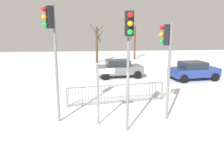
{
  "coord_description": "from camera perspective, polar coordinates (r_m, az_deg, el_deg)",
  "views": [
    {
      "loc": [
        -1.43,
        -8.72,
        4.25
      ],
      "look_at": [
        -0.26,
        3.68,
        1.55
      ],
      "focal_mm": 35.8,
      "sensor_mm": 36.0,
      "label": 1
    }
  ],
  "objects": [
    {
      "name": "ground_plane",
      "position": [
        9.8,
        3.64,
        -13.48
      ],
      "size": [
        60.0,
        60.0,
        0.0
      ],
      "primitive_type": "plane",
      "color": "white"
    },
    {
      "name": "traffic_light_foreground_right",
      "position": [
        10.14,
        13.82,
        6.23
      ],
      "size": [
        0.5,
        0.43,
        4.43
      ],
      "rotation": [
        0.0,
        0.0,
        1.0
      ],
      "color": "slate",
      "rests_on": "ground"
    },
    {
      "name": "traffic_light_foreground_left",
      "position": [
        9.77,
        -15.13,
        8.96
      ],
      "size": [
        0.5,
        0.44,
        5.16
      ],
      "rotation": [
        0.0,
        0.0,
        2.17
      ],
      "color": "slate",
      "rests_on": "ground"
    },
    {
      "name": "traffic_light_mid_left",
      "position": [
        8.49,
        4.33,
        7.66
      ],
      "size": [
        0.33,
        0.57,
        4.89
      ],
      "rotation": [
        0.0,
        0.0,
        3.1
      ],
      "color": "slate",
      "rests_on": "ground"
    },
    {
      "name": "direction_sign_post",
      "position": [
        9.63,
        -3.2,
        -4.16
      ],
      "size": [
        0.77,
        0.24,
        2.72
      ],
      "rotation": [
        0.0,
        0.0,
        0.25
      ],
      "color": "slate",
      "rests_on": "ground"
    },
    {
      "name": "pedestrian_guard_railing",
      "position": [
        12.52,
        1.29,
        -4.94
      ],
      "size": [
        5.51,
        0.83,
        1.07
      ],
      "rotation": [
        0.0,
        0.0,
        0.14
      ],
      "color": "slate",
      "rests_on": "ground"
    },
    {
      "name": "car_blue_near",
      "position": [
        19.12,
        20.12,
        1.0
      ],
      "size": [
        3.99,
        2.34,
        1.47
      ],
      "rotation": [
        0.0,
        0.0,
        0.13
      ],
      "color": "navy",
      "rests_on": "ground"
    },
    {
      "name": "car_grey_mid",
      "position": [
        18.88,
        1.8,
        1.61
      ],
      "size": [
        3.94,
        2.22,
        1.47
      ],
      "rotation": [
        0.0,
        0.0,
        0.09
      ],
      "color": "slate",
      "rests_on": "ground"
    },
    {
      "name": "bare_tree_left",
      "position": [
        26.37,
        -3.87,
        7.94
      ],
      "size": [
        1.53,
        1.53,
        4.46
      ],
      "color": "#473828",
      "rests_on": "ground"
    },
    {
      "name": "bare_tree_centre",
      "position": [
        29.48,
        5.74,
        8.42
      ],
      "size": [
        0.77,
        1.26,
        5.27
      ],
      "color": "#473828",
      "rests_on": "ground"
    }
  ]
}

